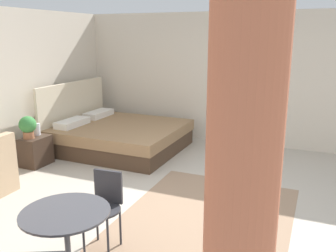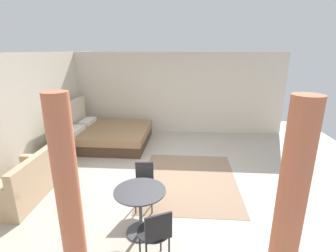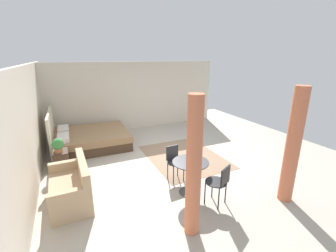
# 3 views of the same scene
# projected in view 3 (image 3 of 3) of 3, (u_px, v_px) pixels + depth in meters

# --- Properties ---
(ground_plane) EXTENTS (9.27, 9.78, 0.02)m
(ground_plane) POSITION_uv_depth(u_px,v_px,m) (169.00, 156.00, 6.70)
(ground_plane) COLOR #B2A899
(wall_back) EXTENTS (9.27, 0.12, 2.61)m
(wall_back) POSITION_uv_depth(u_px,v_px,m) (28.00, 128.00, 4.97)
(wall_back) COLOR beige
(wall_back) RESTS_ON ground
(wall_right) EXTENTS (0.12, 6.78, 2.61)m
(wall_right) POSITION_uv_depth(u_px,v_px,m) (136.00, 96.00, 9.04)
(wall_right) COLOR beige
(wall_right) RESTS_ON ground
(area_rug) EXTENTS (2.55, 1.98, 0.01)m
(area_rug) POSITION_uv_depth(u_px,v_px,m) (184.00, 156.00, 6.66)
(area_rug) COLOR #93755B
(area_rug) RESTS_ON ground
(bed) EXTENTS (2.06, 2.30, 1.25)m
(bed) POSITION_uv_depth(u_px,v_px,m) (89.00, 138.00, 7.35)
(bed) COLOR #473323
(bed) RESTS_ON ground
(couch) EXTENTS (1.41, 0.75, 0.85)m
(couch) POSITION_uv_depth(u_px,v_px,m) (72.00, 188.00, 4.55)
(couch) COLOR tan
(couch) RESTS_ON ground
(nightstand) EXTENTS (0.49, 0.36, 0.49)m
(nightstand) POSITION_uv_depth(u_px,v_px,m) (61.00, 160.00, 5.87)
(nightstand) COLOR #38281E
(nightstand) RESTS_ON ground
(potted_plant) EXTENTS (0.28, 0.28, 0.38)m
(potted_plant) POSITION_uv_depth(u_px,v_px,m) (58.00, 145.00, 5.64)
(potted_plant) COLOR #935B3D
(potted_plant) RESTS_ON nightstand
(vase) EXTENTS (0.10, 0.10, 0.20)m
(vase) POSITION_uv_depth(u_px,v_px,m) (58.00, 146.00, 5.86)
(vase) COLOR silver
(vase) RESTS_ON nightstand
(balcony_table) EXTENTS (0.76, 0.76, 0.73)m
(balcony_table) POSITION_uv_depth(u_px,v_px,m) (190.00, 171.00, 4.77)
(balcony_table) COLOR #3F3F44
(balcony_table) RESTS_ON ground
(cafe_chair_near_window) EXTENTS (0.57, 0.57, 0.84)m
(cafe_chair_near_window) POSITION_uv_depth(u_px,v_px,m) (220.00, 181.00, 4.35)
(cafe_chair_near_window) COLOR black
(cafe_chair_near_window) RESTS_ON ground
(cafe_chair_near_couch) EXTENTS (0.42, 0.42, 0.81)m
(cafe_chair_near_couch) POSITION_uv_depth(u_px,v_px,m) (174.00, 159.00, 5.33)
(cafe_chair_near_couch) COLOR #2D2D33
(cafe_chair_near_couch) RESTS_ON ground
(curtain_left) EXTENTS (0.27, 0.27, 2.31)m
(curtain_left) POSITION_uv_depth(u_px,v_px,m) (293.00, 146.00, 4.36)
(curtain_left) COLOR #D1704C
(curtain_left) RESTS_ON ground
(curtain_right) EXTENTS (0.24, 0.24, 2.31)m
(curtain_right) POSITION_uv_depth(u_px,v_px,m) (194.00, 169.00, 3.49)
(curtain_right) COLOR #D1704C
(curtain_right) RESTS_ON ground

